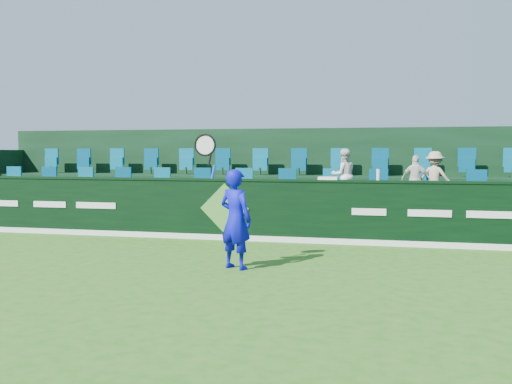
% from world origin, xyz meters
% --- Properties ---
extents(ground, '(60.00, 60.00, 0.00)m').
position_xyz_m(ground, '(0.00, 0.00, 0.00)').
color(ground, '#2A6618').
rests_on(ground, ground).
extents(sponsor_hoarding, '(16.00, 0.25, 1.35)m').
position_xyz_m(sponsor_hoarding, '(0.00, 4.00, 0.67)').
color(sponsor_hoarding, black).
rests_on(sponsor_hoarding, ground).
extents(stand_tier_front, '(16.00, 2.00, 0.80)m').
position_xyz_m(stand_tier_front, '(0.00, 5.10, 0.40)').
color(stand_tier_front, black).
rests_on(stand_tier_front, ground).
extents(stand_tier_back, '(16.00, 1.80, 1.30)m').
position_xyz_m(stand_tier_back, '(0.00, 7.00, 0.65)').
color(stand_tier_back, black).
rests_on(stand_tier_back, ground).
extents(stand_rear, '(16.00, 4.10, 2.60)m').
position_xyz_m(stand_rear, '(0.00, 7.44, 1.22)').
color(stand_rear, black).
rests_on(stand_rear, ground).
extents(seat_row_front, '(13.50, 0.50, 0.60)m').
position_xyz_m(seat_row_front, '(0.00, 5.50, 1.10)').
color(seat_row_front, '#065E7C').
rests_on(seat_row_front, stand_tier_front).
extents(seat_row_back, '(13.50, 0.50, 0.60)m').
position_xyz_m(seat_row_back, '(0.00, 7.30, 1.60)').
color(seat_row_back, '#065E7C').
rests_on(seat_row_back, stand_tier_back).
extents(tennis_player, '(1.07, 0.60, 2.27)m').
position_xyz_m(tennis_player, '(1.03, 1.00, 0.84)').
color(tennis_player, '#0B0DC0').
rests_on(tennis_player, ground).
extents(spectator_left, '(0.72, 0.65, 1.20)m').
position_xyz_m(spectator_left, '(2.48, 5.12, 1.40)').
color(spectator_left, white).
rests_on(spectator_left, stand_tier_front).
extents(spectator_middle, '(0.66, 0.39, 1.06)m').
position_xyz_m(spectator_middle, '(4.07, 5.12, 1.33)').
color(spectator_middle, silver).
rests_on(spectator_middle, stand_tier_front).
extents(spectator_right, '(0.84, 0.64, 1.15)m').
position_xyz_m(spectator_right, '(4.47, 5.12, 1.37)').
color(spectator_right, tan).
rests_on(spectator_right, stand_tier_front).
extents(towel, '(0.40, 0.26, 0.06)m').
position_xyz_m(towel, '(2.24, 4.00, 1.38)').
color(towel, white).
rests_on(towel, sponsor_hoarding).
extents(drinks_bottle, '(0.07, 0.07, 0.23)m').
position_xyz_m(drinks_bottle, '(3.27, 4.00, 1.47)').
color(drinks_bottle, silver).
rests_on(drinks_bottle, sponsor_hoarding).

